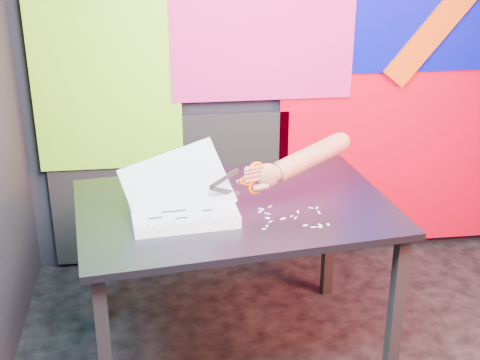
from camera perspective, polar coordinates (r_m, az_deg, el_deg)
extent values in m
cube|color=black|center=(3.55, 5.95, 13.43)|extent=(3.00, 0.01, 2.70)
cube|color=red|center=(3.83, 15.31, 5.76)|extent=(1.60, 0.02, 1.60)
cube|color=#D12170|center=(3.46, 1.98, 13.27)|extent=(0.95, 0.02, 0.80)
cube|color=#81E520|center=(3.48, -11.36, 8.70)|extent=(0.75, 0.02, 1.00)
cube|color=black|center=(3.70, -5.94, -0.79)|extent=(1.30, 0.02, 0.85)
cube|color=#282828|center=(2.61, -11.43, -14.66)|extent=(0.06, 0.06, 0.72)
cube|color=#282828|center=(3.23, -12.30, -6.71)|extent=(0.06, 0.06, 0.72)
cube|color=#282828|center=(2.87, 13.13, -10.99)|extent=(0.06, 0.06, 0.72)
cube|color=#282828|center=(3.45, 7.62, -4.40)|extent=(0.06, 0.06, 0.72)
cube|color=black|center=(2.80, -0.46, -2.41)|extent=(1.39, 1.02, 0.03)
cube|color=beige|center=(2.68, -4.87, -2.70)|extent=(0.44, 0.34, 0.05)
cube|color=silver|center=(2.67, -4.89, -2.22)|extent=(0.44, 0.34, 0.00)
cube|color=silver|center=(2.67, -4.90, -2.12)|extent=(0.44, 0.32, 0.12)
cube|color=silver|center=(2.68, -5.14, -1.53)|extent=(0.46, 0.31, 0.22)
cube|color=silver|center=(2.67, -5.40, -0.49)|extent=(0.47, 0.27, 0.31)
cylinder|color=black|center=(2.53, -8.62, -3.90)|extent=(0.01, 0.01, 0.00)
cylinder|color=black|center=(2.53, -7.86, -3.83)|extent=(0.01, 0.01, 0.00)
cylinder|color=black|center=(2.54, -7.09, -3.76)|extent=(0.01, 0.01, 0.00)
cylinder|color=black|center=(2.54, -6.33, -3.68)|extent=(0.01, 0.01, 0.00)
cylinder|color=black|center=(2.54, -5.57, -3.61)|extent=(0.01, 0.01, 0.00)
cylinder|color=black|center=(2.55, -4.81, -3.54)|extent=(0.01, 0.01, 0.00)
cylinder|color=black|center=(2.55, -4.05, -3.46)|extent=(0.01, 0.01, 0.00)
cylinder|color=black|center=(2.56, -3.30, -3.39)|extent=(0.01, 0.01, 0.00)
cylinder|color=black|center=(2.56, -2.55, -3.32)|extent=(0.01, 0.01, 0.00)
cylinder|color=black|center=(2.57, -1.80, -3.24)|extent=(0.01, 0.01, 0.00)
cylinder|color=black|center=(2.57, -1.06, -3.17)|extent=(0.01, 0.01, 0.00)
cylinder|color=black|center=(2.58, -0.32, -3.09)|extent=(0.01, 0.01, 0.00)
cylinder|color=black|center=(2.78, -9.13, -1.36)|extent=(0.01, 0.01, 0.00)
cylinder|color=black|center=(2.79, -8.43, -1.29)|extent=(0.01, 0.01, 0.00)
cylinder|color=black|center=(2.79, -7.74, -1.23)|extent=(0.01, 0.01, 0.00)
cylinder|color=black|center=(2.79, -7.04, -1.17)|extent=(0.01, 0.01, 0.00)
cylinder|color=black|center=(2.79, -6.35, -1.11)|extent=(0.01, 0.01, 0.00)
cylinder|color=black|center=(2.80, -5.66, -1.04)|extent=(0.01, 0.01, 0.00)
cylinder|color=black|center=(2.80, -4.97, -0.98)|extent=(0.01, 0.01, 0.00)
cylinder|color=black|center=(2.81, -4.28, -0.92)|extent=(0.01, 0.01, 0.00)
cylinder|color=black|center=(2.81, -3.60, -0.85)|extent=(0.01, 0.01, 0.00)
cylinder|color=black|center=(2.82, -2.91, -0.79)|extent=(0.01, 0.01, 0.00)
cylinder|color=black|center=(2.82, -2.23, -0.73)|extent=(0.01, 0.01, 0.00)
cylinder|color=black|center=(2.83, -1.56, -0.67)|extent=(0.01, 0.01, 0.00)
cube|color=black|center=(2.71, -7.09, -1.90)|extent=(0.08, 0.02, 0.00)
cube|color=black|center=(2.70, -4.54, -1.86)|extent=(0.05, 0.02, 0.00)
cube|color=black|center=(2.63, -5.69, -2.67)|extent=(0.10, 0.02, 0.00)
cube|color=black|center=(2.63, -2.82, -2.60)|extent=(0.04, 0.02, 0.00)
cube|color=black|center=(2.58, -7.22, -3.23)|extent=(0.05, 0.02, 0.00)
cube|color=black|center=(2.76, -4.05, -1.34)|extent=(0.07, 0.02, 0.00)
cube|color=black|center=(2.57, -5.01, -3.24)|extent=(0.04, 0.02, 0.00)
cube|color=silver|center=(2.63, -1.37, 0.11)|extent=(0.13, 0.05, 0.07)
cube|color=silver|center=(2.65, -1.36, -0.93)|extent=(0.13, 0.05, 0.07)
cylinder|color=silver|center=(2.67, -0.13, -0.15)|extent=(0.02, 0.02, 0.01)
cube|color=#D54600|center=(2.68, 0.31, -0.27)|extent=(0.05, 0.03, 0.03)
cube|color=#D54600|center=(2.67, 0.31, 0.15)|extent=(0.05, 0.03, 0.03)
torus|color=#D54600|center=(2.69, 1.38, 0.85)|extent=(0.07, 0.04, 0.07)
torus|color=#D54600|center=(2.72, 1.36, -0.52)|extent=(0.07, 0.04, 0.07)
ellipsoid|color=#AC523C|center=(2.73, 2.35, 0.37)|extent=(0.10, 0.06, 0.11)
cylinder|color=#AC523C|center=(2.70, 1.37, 0.08)|extent=(0.08, 0.05, 0.02)
cylinder|color=#AC523C|center=(2.70, 1.37, 0.46)|extent=(0.08, 0.05, 0.02)
cylinder|color=#AC523C|center=(2.69, 1.38, 0.79)|extent=(0.07, 0.04, 0.02)
cylinder|color=#AC523C|center=(2.68, 1.38, 1.09)|extent=(0.06, 0.04, 0.02)
cylinder|color=#AC523C|center=(2.71, 1.79, -0.62)|extent=(0.07, 0.03, 0.03)
cylinder|color=#AC523C|center=(2.75, 3.27, 0.64)|extent=(0.08, 0.09, 0.07)
cylinder|color=#AC523C|center=(2.81, 6.00, 1.97)|extent=(0.34, 0.20, 0.17)
sphere|color=#AC523C|center=(2.88, 8.60, 3.23)|extent=(0.08, 0.08, 0.08)
cube|color=white|center=(2.74, 6.76, -2.76)|extent=(0.01, 0.02, 0.00)
cube|color=white|center=(2.74, 4.96, -2.73)|extent=(0.01, 0.02, 0.00)
cube|color=white|center=(2.68, 3.70, -3.31)|extent=(0.03, 0.02, 0.00)
cube|color=white|center=(2.75, 1.83, -2.48)|extent=(0.02, 0.02, 0.00)
cube|color=white|center=(2.62, 6.28, -4.02)|extent=(0.02, 0.01, 0.00)
cube|color=white|center=(2.70, 4.44, -3.09)|extent=(0.01, 0.01, 0.00)
cube|color=white|center=(2.64, 6.86, -3.83)|extent=(0.02, 0.02, 0.00)
cube|color=white|center=(2.63, 5.60, -3.86)|extent=(0.02, 0.01, 0.00)
cube|color=white|center=(2.65, 7.52, -3.77)|extent=(0.01, 0.02, 0.00)
cube|color=white|center=(2.59, 2.06, -4.19)|extent=(0.01, 0.01, 0.00)
cube|color=white|center=(2.65, 2.62, -3.57)|extent=(0.02, 0.02, 0.00)
cube|color=white|center=(2.69, 4.77, -3.24)|extent=(0.02, 0.02, 0.00)
cube|color=white|center=(2.78, 6.57, -2.38)|extent=(0.02, 0.02, 0.00)
cube|color=white|center=(2.72, 2.39, -2.86)|extent=(0.02, 0.02, 0.00)
cube|color=white|center=(2.77, 2.57, -2.28)|extent=(0.02, 0.02, 0.00)
cube|color=white|center=(2.61, 2.33, -3.95)|extent=(0.01, 0.01, 0.00)
cube|color=white|center=(2.73, 1.75, -2.69)|extent=(0.02, 0.02, 0.00)
cube|color=white|center=(2.68, 2.35, -3.26)|extent=(0.02, 0.02, 0.00)
cube|color=white|center=(2.72, 2.35, -2.85)|extent=(0.02, 0.02, 0.00)
cube|color=white|center=(2.62, 6.83, -4.01)|extent=(0.02, 0.02, 0.00)
cube|color=white|center=(2.78, 6.06, -2.38)|extent=(0.02, 0.01, 0.00)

